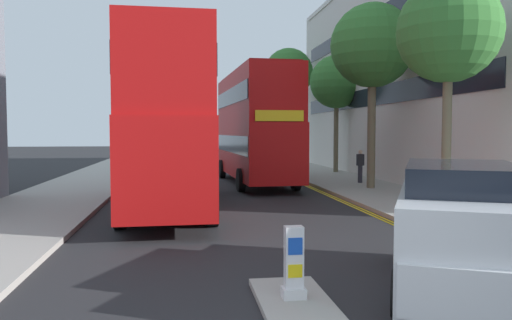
{
  "coord_description": "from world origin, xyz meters",
  "views": [
    {
      "loc": [
        -1.66,
        -3.99,
        2.65
      ],
      "look_at": [
        0.5,
        11.0,
        1.8
      ],
      "focal_mm": 35.47,
      "sensor_mm": 36.0,
      "label": 1
    }
  ],
  "objects": [
    {
      "name": "traffic_island",
      "position": [
        0.0,
        3.48,
        0.05
      ],
      "size": [
        1.1,
        2.2,
        0.1
      ],
      "primitive_type": "cube",
      "color": "#9E9991",
      "rests_on": "ground"
    },
    {
      "name": "sidewalk_left",
      "position": [
        -6.5,
        16.0,
        0.07
      ],
      "size": [
        4.0,
        80.0,
        0.14
      ],
      "primitive_type": "cube",
      "color": "#9E9991",
      "rests_on": "ground"
    },
    {
      "name": "street_tree_distant",
      "position": [
        6.65,
        17.58,
        6.4
      ],
      "size": [
        3.7,
        3.7,
        8.17
      ],
      "color": "#6B6047",
      "rests_on": "sidewalk_right"
    },
    {
      "name": "taxi_minivan",
      "position": [
        2.79,
        3.56,
        1.07
      ],
      "size": [
        3.8,
        5.14,
        2.12
      ],
      "color": "silver",
      "rests_on": "ground"
    },
    {
      "name": "street_tree_near",
      "position": [
        6.25,
        10.35,
        5.64
      ],
      "size": [
        3.11,
        3.11,
        7.09
      ],
      "color": "#6B6047",
      "rests_on": "sidewalk_right"
    },
    {
      "name": "kerb_line_outer",
      "position": [
        4.4,
        14.0,
        0.0
      ],
      "size": [
        0.1,
        56.0,
        0.01
      ],
      "primitive_type": "cube",
      "color": "yellow",
      "rests_on": "ground"
    },
    {
      "name": "sidewalk_right",
      "position": [
        6.5,
        16.0,
        0.07
      ],
      "size": [
        4.0,
        80.0,
        0.14
      ],
      "primitive_type": "cube",
      "color": "#9E9991",
      "rests_on": "ground"
    },
    {
      "name": "double_decker_bus_away",
      "position": [
        -2.2,
        13.36,
        3.03
      ],
      "size": [
        2.97,
        10.86,
        5.64
      ],
      "color": "#B20F0F",
      "rests_on": "ground"
    },
    {
      "name": "keep_left_bollard",
      "position": [
        0.0,
        3.48,
        0.61
      ],
      "size": [
        0.36,
        0.28,
        1.11
      ],
      "color": "silver",
      "rests_on": "traffic_island"
    },
    {
      "name": "double_decker_bus_oncoming",
      "position": [
        1.93,
        21.41,
        3.03
      ],
      "size": [
        3.16,
        10.91,
        5.64
      ],
      "color": "#B20F0F",
      "rests_on": "ground"
    },
    {
      "name": "pedestrian_far",
      "position": [
        6.94,
        19.77,
        0.99
      ],
      "size": [
        0.34,
        0.22,
        1.62
      ],
      "color": "#2D2D38",
      "rests_on": "sidewalk_right"
    },
    {
      "name": "street_tree_mid",
      "position": [
        7.74,
        26.36,
        5.69
      ],
      "size": [
        3.28,
        3.28,
        7.23
      ],
      "color": "#6B6047",
      "rests_on": "sidewalk_right"
    },
    {
      "name": "townhouse_terrace_right",
      "position": [
        13.5,
        23.19,
        5.98
      ],
      "size": [
        10.08,
        28.0,
        11.96
      ],
      "color": "silver",
      "rests_on": "ground"
    },
    {
      "name": "street_tree_far",
      "position": [
        6.3,
        33.87,
        7.04
      ],
      "size": [
        3.71,
        3.71,
        8.83
      ],
      "color": "#6B6047",
      "rests_on": "sidewalk_right"
    },
    {
      "name": "kerb_line_inner",
      "position": [
        4.24,
        14.0,
        0.0
      ],
      "size": [
        0.1,
        56.0,
        0.01
      ],
      "primitive_type": "cube",
      "color": "yellow",
      "rests_on": "ground"
    }
  ]
}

